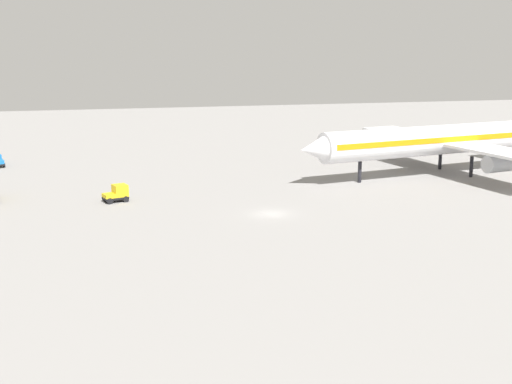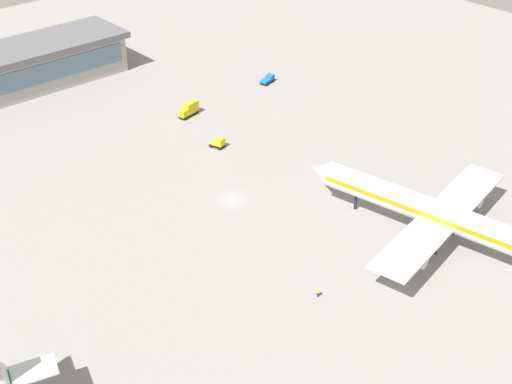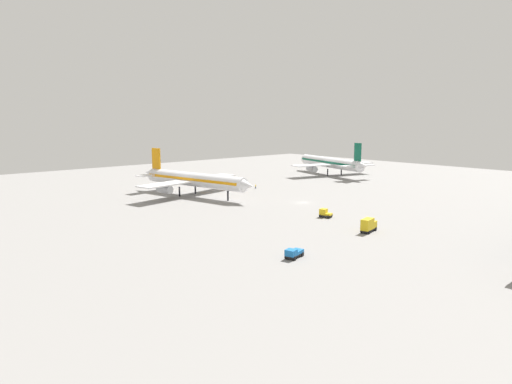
{
  "view_description": "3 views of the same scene",
  "coord_description": "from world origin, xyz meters",
  "px_view_note": "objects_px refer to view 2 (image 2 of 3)",
  "views": [
    {
      "loc": [
        81.52,
        -22.17,
        21.39
      ],
      "look_at": [
        1.44,
        -2.38,
        3.25
      ],
      "focal_mm": 48.47,
      "sensor_mm": 36.0,
      "label": 1
    },
    {
      "loc": [
        74.03,
        90.82,
        75.77
      ],
      "look_at": [
        -3.07,
        3.77,
        2.3
      ],
      "focal_mm": 49.69,
      "sensor_mm": 36.0,
      "label": 2
    },
    {
      "loc": [
        -104.12,
        -94.11,
        26.2
      ],
      "look_at": [
        -9.9,
        11.2,
        3.11
      ],
      "focal_mm": 31.41,
      "sensor_mm": 36.0,
      "label": 3
    }
  ],
  "objects_px": {
    "pushback_tractor": "(268,79)",
    "ground_crew_worker": "(318,292)",
    "catering_truck": "(189,109)",
    "baggage_tug": "(218,143)",
    "airplane_at_gate": "(434,212)"
  },
  "relations": [
    {
      "from": "pushback_tractor",
      "to": "ground_crew_worker",
      "type": "distance_m",
      "value": 86.47
    },
    {
      "from": "airplane_at_gate",
      "to": "ground_crew_worker",
      "type": "xyz_separation_m",
      "value": [
        26.78,
        -2.22,
        -4.86
      ]
    },
    {
      "from": "airplane_at_gate",
      "to": "catering_truck",
      "type": "height_order",
      "value": "airplane_at_gate"
    },
    {
      "from": "pushback_tractor",
      "to": "baggage_tug",
      "type": "xyz_separation_m",
      "value": [
        32.32,
        19.08,
        0.19
      ]
    },
    {
      "from": "pushback_tractor",
      "to": "airplane_at_gate",
      "type": "bearing_deg",
      "value": -124.16
    },
    {
      "from": "pushback_tractor",
      "to": "ground_crew_worker",
      "type": "relative_size",
      "value": 2.84
    },
    {
      "from": "catering_truck",
      "to": "baggage_tug",
      "type": "bearing_deg",
      "value": 62.51
    },
    {
      "from": "catering_truck",
      "to": "airplane_at_gate",
      "type": "bearing_deg",
      "value": 80.07
    },
    {
      "from": "airplane_at_gate",
      "to": "ground_crew_worker",
      "type": "height_order",
      "value": "airplane_at_gate"
    },
    {
      "from": "pushback_tractor",
      "to": "ground_crew_worker",
      "type": "bearing_deg",
      "value": -141.65
    },
    {
      "from": "catering_truck",
      "to": "pushback_tractor",
      "type": "height_order",
      "value": "catering_truck"
    },
    {
      "from": "pushback_tractor",
      "to": "ground_crew_worker",
      "type": "xyz_separation_m",
      "value": [
        51.97,
        69.11,
        -0.12
      ]
    },
    {
      "from": "airplane_at_gate",
      "to": "pushback_tractor",
      "type": "height_order",
      "value": "airplane_at_gate"
    },
    {
      "from": "catering_truck",
      "to": "ground_crew_worker",
      "type": "xyz_separation_m",
      "value": [
        24.42,
        67.08,
        -0.85
      ]
    },
    {
      "from": "pushback_tractor",
      "to": "baggage_tug",
      "type": "relative_size",
      "value": 1.31
    }
  ]
}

